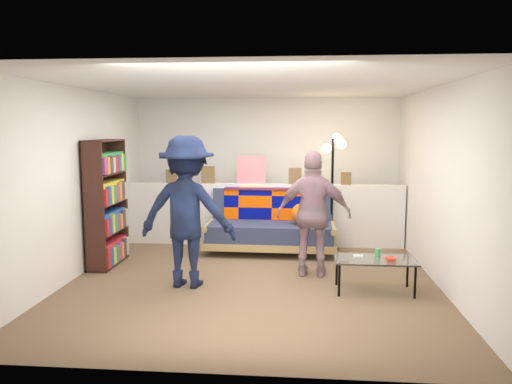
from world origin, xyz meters
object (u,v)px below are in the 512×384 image
Objects in this scene: bookshelf at (106,207)px; floor_lamp at (334,168)px; futon_sofa at (272,226)px; coffee_table at (375,261)px; person_left at (187,212)px; person_right at (314,214)px.

floor_lamp is (3.17, 1.14, 0.47)m from bookshelf.
futon_sofa is 2.46m from bookshelf.
floor_lamp is (0.94, 0.20, 0.88)m from futon_sofa.
person_left is at bearing 178.97° from coffee_table.
futon_sofa is 1.41m from person_right.
bookshelf is 1.86× the size of coffee_table.
coffee_table is at bearing 144.88° from person_right.
person_right is at bearing -5.64° from bookshelf.
bookshelf reaches higher than futon_sofa.
coffee_table is 0.58× the size of person_right.
floor_lamp is (-0.36, 1.99, 0.91)m from coffee_table.
floor_lamp is at bearing -99.44° from person_right.
floor_lamp is 1.12× the size of person_right.
futon_sofa is at bearing 22.65° from bookshelf.
coffee_table is at bearing -13.50° from bookshelf.
futon_sofa is 1.11× the size of person_left.
futon_sofa is 1.24× the size of person_right.
person_right is (2.84, -0.28, -0.01)m from bookshelf.
floor_lamp reaches higher than coffee_table.
floor_lamp is at bearing 12.14° from futon_sofa.
coffee_table is (1.30, -1.78, -0.03)m from futon_sofa.
person_left is (-1.85, -1.95, -0.37)m from floor_lamp.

